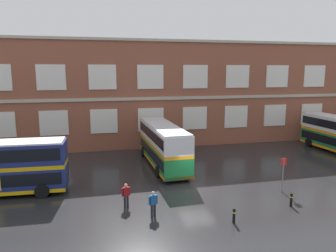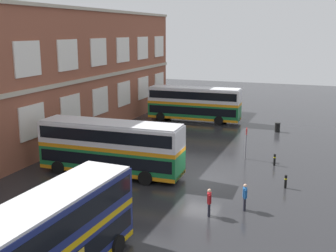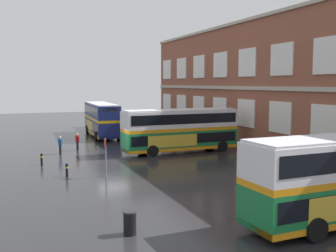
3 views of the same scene
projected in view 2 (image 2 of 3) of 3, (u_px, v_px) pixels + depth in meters
The scene contains 11 objects.
ground_plane at pixel (177, 176), 31.49m from camera, with size 120.00×120.00×0.00m, color #232326.
brick_terminal_building at pixel (13, 82), 36.93m from camera, with size 54.64×8.19×12.87m.
double_decker_near at pixel (41, 246), 16.97m from camera, with size 11.09×3.17×4.07m.
double_decker_middle at pixel (111, 147), 31.43m from camera, with size 3.15×11.08×4.07m.
double_decker_far at pixel (194, 103), 50.20m from camera, with size 3.20×11.10×4.07m.
waiting_passenger at pixel (209, 201), 24.51m from camera, with size 0.64×0.34×1.70m.
second_passenger at pixel (245, 196), 25.30m from camera, with size 0.64×0.33×1.70m.
bus_stand_flag at pixel (246, 140), 35.32m from camera, with size 0.44×0.10×2.70m.
station_litter_bin at pixel (277, 127), 45.06m from camera, with size 0.60×0.60×1.03m.
safety_bollard_west at pixel (286, 181), 28.97m from camera, with size 0.19×0.19×0.95m.
safety_bollard_east at pixel (275, 160), 33.86m from camera, with size 0.19×0.19×0.95m.
Camera 2 is at (-28.13, -8.00, 10.72)m, focal length 44.70 mm.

